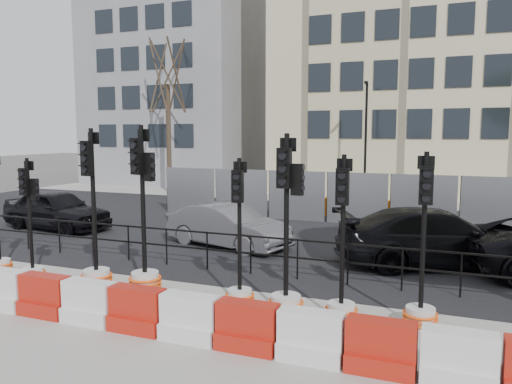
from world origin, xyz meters
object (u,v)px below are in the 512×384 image
at_px(traffic_signal_d, 144,253).
at_px(traffic_signal_h, 421,293).
at_px(car_a, 57,210).
at_px(car_c, 436,238).

height_order(traffic_signal_d, traffic_signal_h, traffic_signal_d).
bearing_deg(car_a, traffic_signal_d, -117.75).
bearing_deg(traffic_signal_d, traffic_signal_h, 14.73).
bearing_deg(car_c, car_a, 65.12).
xyz_separation_m(traffic_signal_d, car_a, (-7.08, 4.91, -0.14)).
bearing_deg(car_a, car_c, -84.09).
xyz_separation_m(traffic_signal_h, car_a, (-12.88, 4.86, 0.07)).
height_order(traffic_signal_d, car_a, traffic_signal_d).
distance_m(traffic_signal_d, traffic_signal_h, 5.80).
distance_m(traffic_signal_h, car_a, 13.76).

